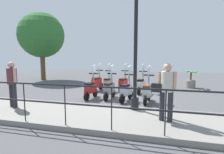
{
  "coord_description": "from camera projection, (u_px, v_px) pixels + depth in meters",
  "views": [
    {
      "loc": [
        -8.11,
        -1.63,
        1.93
      ],
      "look_at": [
        0.2,
        0.5,
        0.9
      ],
      "focal_mm": 28.0,
      "sensor_mm": 36.0,
      "label": 1
    }
  ],
  "objects": [
    {
      "name": "ground_plane",
      "position": [
        121.0,
        96.0,
        8.43
      ],
      "size": [
        28.0,
        28.0,
        0.0
      ],
      "primitive_type": "plane",
      "color": "#4C4C4F"
    },
    {
      "name": "promenade_walkway",
      "position": [
        101.0,
        116.0,
        5.39
      ],
      "size": [
        2.2,
        20.0,
        0.15
      ],
      "color": "gray",
      "rests_on": "ground_plane"
    },
    {
      "name": "fence_railing",
      "position": [
        87.0,
        99.0,
        4.29
      ],
      "size": [
        0.04,
        16.03,
        1.07
      ],
      "color": "black",
      "rests_on": "promenade_walkway"
    },
    {
      "name": "lamp_post_near",
      "position": [
        135.0,
        54.0,
        5.65
      ],
      "size": [
        0.26,
        0.9,
        4.15
      ],
      "color": "black",
      "rests_on": "promenade_walkway"
    },
    {
      "name": "pedestrian_with_bag",
      "position": [
        166.0,
        88.0,
        4.73
      ],
      "size": [
        0.37,
        0.66,
        1.59
      ],
      "rotation": [
        0.0,
        0.0,
        -0.17
      ],
      "color": "#28282D",
      "rests_on": "promenade_walkway"
    },
    {
      "name": "pedestrian_distant",
      "position": [
        12.0,
        81.0,
        6.04
      ],
      "size": [
        0.41,
        0.46,
        1.59
      ],
      "rotation": [
        0.0,
        0.0,
        2.78
      ],
      "color": "#28282D",
      "rests_on": "promenade_walkway"
    },
    {
      "name": "tree_large",
      "position": [
        41.0,
        35.0,
        13.78
      ],
      "size": [
        3.54,
        3.54,
        5.35
      ],
      "color": "brown",
      "rests_on": "ground_plane"
    },
    {
      "name": "potted_palm",
      "position": [
        191.0,
        81.0,
        10.66
      ],
      "size": [
        1.06,
        0.66,
        1.05
      ],
      "color": "slate",
      "rests_on": "ground_plane"
    },
    {
      "name": "scooter_near_0",
      "position": [
        147.0,
        91.0,
        7.19
      ],
      "size": [
        1.23,
        0.45,
        1.54
      ],
      "rotation": [
        0.0,
        0.0,
        -0.13
      ],
      "color": "black",
      "rests_on": "ground_plane"
    },
    {
      "name": "scooter_near_1",
      "position": [
        126.0,
        90.0,
        7.41
      ],
      "size": [
        1.21,
        0.53,
        1.54
      ],
      "rotation": [
        0.0,
        0.0,
        -0.28
      ],
      "color": "black",
      "rests_on": "ground_plane"
    },
    {
      "name": "scooter_near_2",
      "position": [
        110.0,
        88.0,
        7.85
      ],
      "size": [
        1.23,
        0.45,
        1.54
      ],
      "rotation": [
        0.0,
        0.0,
        -0.13
      ],
      "color": "black",
      "rests_on": "ground_plane"
    },
    {
      "name": "scooter_near_3",
      "position": [
        91.0,
        88.0,
        7.87
      ],
      "size": [
        1.23,
        0.44,
        1.54
      ],
      "rotation": [
        0.0,
        0.0,
        -0.11
      ],
      "color": "black",
      "rests_on": "ground_plane"
    },
    {
      "name": "scooter_far_0",
      "position": [
        141.0,
        84.0,
        9.03
      ],
      "size": [
        1.22,
        0.49,
        1.54
      ],
      "rotation": [
        0.0,
        0.0,
        -0.2
      ],
      "color": "black",
      "rests_on": "ground_plane"
    },
    {
      "name": "scooter_far_1",
      "position": [
        123.0,
        83.0,
        9.4
      ],
      "size": [
        1.22,
        0.48,
        1.54
      ],
      "rotation": [
        0.0,
        0.0,
        -0.18
      ],
      "color": "black",
      "rests_on": "ground_plane"
    },
    {
      "name": "scooter_far_2",
      "position": [
        108.0,
        83.0,
        9.43
      ],
      "size": [
        1.23,
        0.44,
        1.54
      ],
      "rotation": [
        0.0,
        0.0,
        -0.02
      ],
      "color": "black",
      "rests_on": "ground_plane"
    },
    {
      "name": "scooter_far_3",
      "position": [
        97.0,
        82.0,
        9.73
      ],
      "size": [
        1.22,
        0.49,
        1.54
      ],
      "rotation": [
        0.0,
        0.0,
        -0.21
      ],
      "color": "black",
      "rests_on": "ground_plane"
    }
  ]
}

